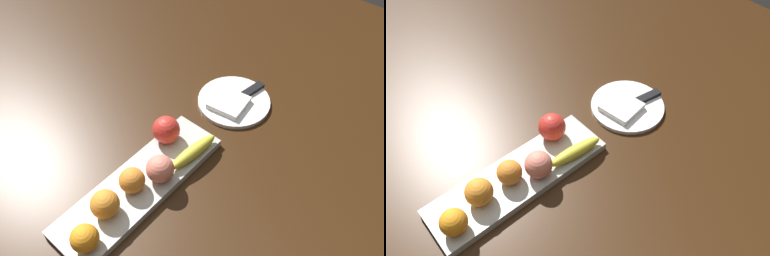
% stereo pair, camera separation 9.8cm
% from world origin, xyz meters
% --- Properties ---
extents(ground_plane, '(2.40, 2.40, 0.00)m').
position_xyz_m(ground_plane, '(0.00, 0.00, 0.00)').
color(ground_plane, '#311C0B').
extents(fruit_tray, '(0.46, 0.14, 0.02)m').
position_xyz_m(fruit_tray, '(-0.00, -0.03, 0.01)').
color(fruit_tray, '#B5BBB5').
rests_on(fruit_tray, ground_plane).
extents(apple, '(0.07, 0.07, 0.07)m').
position_xyz_m(apple, '(-0.14, -0.07, 0.06)').
color(apple, red).
rests_on(apple, fruit_tray).
extents(banana, '(0.15, 0.05, 0.03)m').
position_xyz_m(banana, '(-0.14, 0.02, 0.04)').
color(banana, yellow).
rests_on(banana, fruit_tray).
extents(orange_near_apple, '(0.06, 0.06, 0.06)m').
position_xyz_m(orange_near_apple, '(0.18, -0.00, 0.05)').
color(orange_near_apple, orange).
rests_on(orange_near_apple, fruit_tray).
extents(orange_near_banana, '(0.06, 0.06, 0.06)m').
position_xyz_m(orange_near_banana, '(0.02, -0.03, 0.05)').
color(orange_near_banana, orange).
rests_on(orange_near_banana, fruit_tray).
extents(orange_center, '(0.07, 0.07, 0.07)m').
position_xyz_m(orange_center, '(0.10, -0.03, 0.05)').
color(orange_center, orange).
rests_on(orange_center, fruit_tray).
extents(peach, '(0.07, 0.07, 0.07)m').
position_xyz_m(peach, '(-0.04, -0.00, 0.06)').
color(peach, '#E77E6A').
rests_on(peach, fruit_tray).
extents(dinner_plate, '(0.21, 0.21, 0.01)m').
position_xyz_m(dinner_plate, '(-0.39, -0.03, 0.01)').
color(dinner_plate, white).
rests_on(dinner_plate, ground_plane).
extents(folded_napkin, '(0.11, 0.11, 0.02)m').
position_xyz_m(folded_napkin, '(-0.36, -0.03, 0.02)').
color(folded_napkin, white).
rests_on(folded_napkin, dinner_plate).
extents(knife, '(0.18, 0.05, 0.01)m').
position_xyz_m(knife, '(-0.43, -0.01, 0.02)').
color(knife, silver).
rests_on(knife, dinner_plate).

